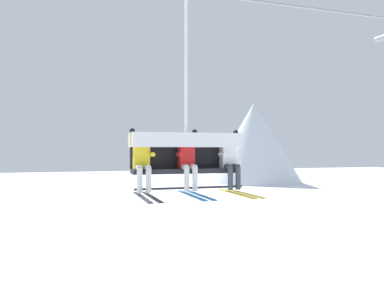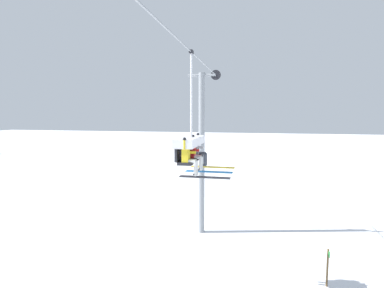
% 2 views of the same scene
% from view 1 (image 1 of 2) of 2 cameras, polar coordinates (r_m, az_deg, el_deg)
% --- Properties ---
extents(mountain_peak_central, '(17.35, 17.35, 14.86)m').
position_cam_1_polar(mountain_peak_central, '(70.86, 9.45, 0.26)').
color(mountain_peak_central, silver).
rests_on(mountain_peak_central, ground_plane).
extents(chairlift_chair, '(2.33, 0.74, 4.23)m').
position_cam_1_polar(chairlift_chair, '(7.99, -1.08, -0.15)').
color(chairlift_chair, '#232328').
extents(skier_yellow, '(0.48, 1.70, 1.34)m').
position_cam_1_polar(skier_yellow, '(7.57, -7.61, -2.47)').
color(skier_yellow, yellow).
extents(skier_red, '(0.48, 1.70, 1.34)m').
position_cam_1_polar(skier_red, '(7.79, -0.62, -2.44)').
color(skier_red, red).
extents(skier_white, '(0.48, 1.70, 1.34)m').
position_cam_1_polar(skier_white, '(8.11, 5.85, -2.38)').
color(skier_white, silver).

